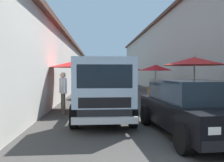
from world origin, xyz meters
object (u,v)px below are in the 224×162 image
object	(u,v)px
vendor_by_crates	(99,81)
parked_scooter	(85,90)
fruit_stall_near_left	(102,71)
hatchback_car	(191,107)
fruit_stall_far_right	(131,71)
delivery_truck	(103,91)
fruit_stall_mid_lane	(80,69)
vendor_in_shade	(63,90)
fruit_stall_far_left	(155,71)
fruit_stall_near_right	(195,70)

from	to	relation	value
vendor_by_crates	parked_scooter	bearing A→B (deg)	161.88
fruit_stall_near_left	hatchback_car	xyz separation A→B (m)	(-9.40, -2.17, -1.05)
fruit_stall_near_left	fruit_stall_far_right	xyz separation A→B (m)	(5.90, -2.81, 0.01)
vendor_by_crates	delivery_truck	bearing A→B (deg)	-179.55
fruit_stall_mid_lane	fruit_stall_far_right	xyz separation A→B (m)	(10.79, -3.93, -0.02)
delivery_truck	vendor_in_shade	distance (m)	2.36
fruit_stall_mid_lane	parked_scooter	distance (m)	5.87
fruit_stall_far_right	delivery_truck	size ratio (longest dim) A/B	0.51
fruit_stall_far_left	fruit_stall_near_left	xyz separation A→B (m)	(0.56, 3.47, 0.06)
fruit_stall_far_left	parked_scooter	distance (m)	5.02
fruit_stall_far_left	vendor_by_crates	world-z (taller)	fruit_stall_far_left
parked_scooter	vendor_in_shade	bearing A→B (deg)	175.79
fruit_stall_far_right	hatchback_car	bearing A→B (deg)	177.59
vendor_by_crates	vendor_in_shade	distance (m)	9.94
fruit_stall_far_right	hatchback_car	xyz separation A→B (m)	(-15.29, 0.64, -1.06)
vendor_by_crates	fruit_stall_far_right	bearing A→B (deg)	-54.70
parked_scooter	delivery_truck	bearing A→B (deg)	-173.11
fruit_stall_far_left	fruit_stall_near_right	distance (m)	6.20
vendor_by_crates	parked_scooter	world-z (taller)	vendor_by_crates
fruit_stall_near_left	vendor_by_crates	bearing A→B (deg)	3.51
fruit_stall_near_right	delivery_truck	xyz separation A→B (m)	(-1.10, 3.56, -0.72)
fruit_stall_mid_lane	fruit_stall_near_right	distance (m)	4.90
fruit_stall_near_left	delivery_truck	world-z (taller)	fruit_stall_near_left
fruit_stall_far_left	fruit_stall_mid_lane	world-z (taller)	fruit_stall_mid_lane
vendor_in_shade	parked_scooter	size ratio (longest dim) A/B	0.99
fruit_stall_far_left	fruit_stall_near_right	bearing A→B (deg)	179.53
fruit_stall_far_left	delivery_truck	xyz separation A→B (m)	(-7.30, 3.61, -0.69)
hatchback_car	parked_scooter	xyz separation A→B (m)	(10.21, 3.35, -0.29)
vendor_in_shade	fruit_stall_far_left	bearing A→B (deg)	-43.06
fruit_stall_far_left	vendor_in_shade	bearing A→B (deg)	136.94
fruit_stall_mid_lane	delivery_truck	distance (m)	3.21
hatchback_car	vendor_by_crates	bearing A→B (deg)	10.34
fruit_stall_far_right	delivery_truck	distance (m)	14.08
fruit_stall_near_right	fruit_stall_near_left	size ratio (longest dim) A/B	0.97
vendor_by_crates	parked_scooter	size ratio (longest dim) A/B	1.00
parked_scooter	fruit_stall_mid_lane	bearing A→B (deg)	-179.29
fruit_stall_far_left	fruit_stall_mid_lane	bearing A→B (deg)	133.39
vendor_in_shade	hatchback_car	bearing A→B (deg)	-130.61
fruit_stall_far_left	hatchback_car	distance (m)	8.99
parked_scooter	vendor_by_crates	bearing A→B (deg)	-18.12
fruit_stall_mid_lane	fruit_stall_near_left	bearing A→B (deg)	-12.84
fruit_stall_near_left	vendor_by_crates	xyz separation A→B (m)	(3.74, 0.23, -0.81)
fruit_stall_near_left	hatchback_car	bearing A→B (deg)	-167.01
fruit_stall_far_left	delivery_truck	world-z (taller)	fruit_stall_far_left
fruit_stall_far_left	vendor_by_crates	xyz separation A→B (m)	(4.30, 3.70, -0.75)
fruit_stall_near_right	fruit_stall_far_right	size ratio (longest dim) A/B	0.94
fruit_stall_far_right	parked_scooter	bearing A→B (deg)	141.78
fruit_stall_near_right	vendor_in_shade	xyz separation A→B (m)	(0.67, 5.12, -0.79)
fruit_stall_far_left	hatchback_car	world-z (taller)	fruit_stall_far_left
fruit_stall_near_right	vendor_in_shade	world-z (taller)	fruit_stall_near_right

